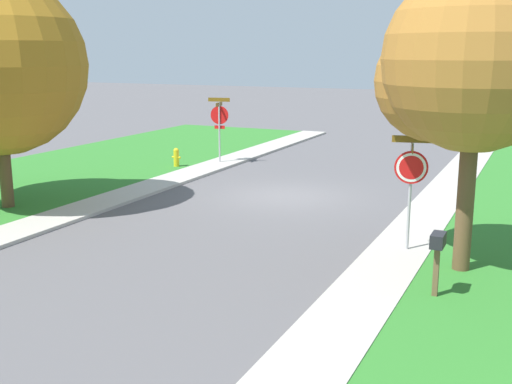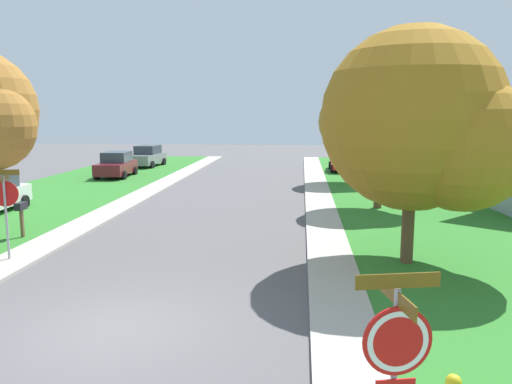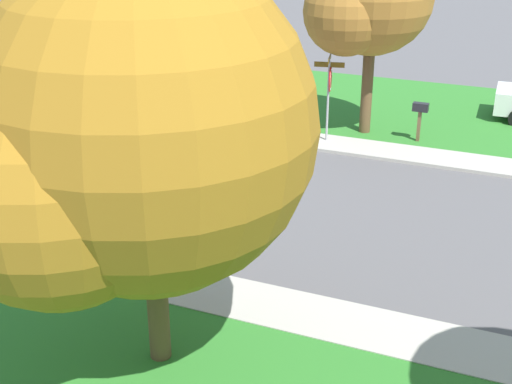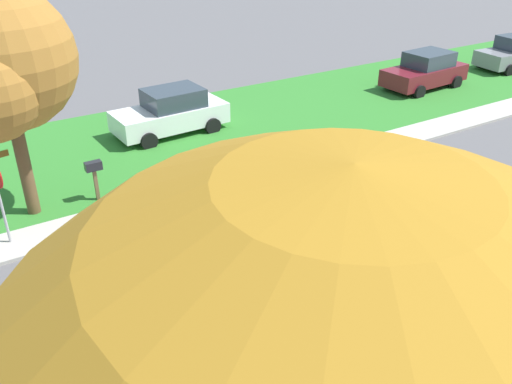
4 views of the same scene
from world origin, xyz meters
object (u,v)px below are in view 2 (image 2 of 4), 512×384
at_px(car_grey_far_down_street, 147,156).
at_px(car_maroon_driveway_right, 116,165).
at_px(mailbox, 21,211).
at_px(car_red_kerbside_mid, 343,160).
at_px(tree_sidewalk_mid, 386,117).
at_px(tree_sidewalk_far, 356,124).
at_px(stop_sign_near_corner, 396,356).
at_px(stop_sign_far_corner, 5,199).
at_px(tree_across_right, 425,125).

bearing_deg(car_grey_far_down_street, car_maroon_driveway_right, -90.67).
relative_size(car_grey_far_down_street, mailbox, 3.38).
xyz_separation_m(car_red_kerbside_mid, mailbox, (-12.86, -21.70, 0.14)).
bearing_deg(tree_sidewalk_mid, tree_sidewalk_far, 93.07).
bearing_deg(mailbox, tree_sidewalk_mid, 26.08).
height_order(stop_sign_near_corner, stop_sign_far_corner, same).
bearing_deg(tree_sidewalk_mid, stop_sign_near_corner, -98.52).
distance_m(stop_sign_near_corner, car_red_kerbside_mid, 33.27).
bearing_deg(stop_sign_far_corner, mailbox, 112.20).
distance_m(car_red_kerbside_mid, car_maroon_driveway_right, 16.40).
distance_m(stop_sign_near_corner, car_grey_far_down_street, 37.56).
height_order(car_red_kerbside_mid, car_maroon_driveway_right, same).
bearing_deg(car_red_kerbside_mid, mailbox, -120.65).
xyz_separation_m(tree_sidewalk_far, mailbox, (-13.00, -15.01, -2.70)).
relative_size(stop_sign_far_corner, mailbox, 2.11).
bearing_deg(mailbox, tree_sidewalk_far, 49.10).
relative_size(car_grey_far_down_street, tree_across_right, 0.65).
distance_m(car_grey_far_down_street, mailbox, 23.72).
height_order(stop_sign_near_corner, car_maroon_driveway_right, stop_sign_near_corner).
distance_m(car_maroon_driveway_right, tree_across_right, 24.88).
relative_size(tree_sidewalk_mid, mailbox, 4.83).
bearing_deg(stop_sign_near_corner, tree_across_right, 75.81).
height_order(tree_across_right, tree_sidewalk_far, tree_across_right).
height_order(stop_sign_near_corner, mailbox, stop_sign_near_corner).
distance_m(car_red_kerbside_mid, tree_across_right, 24.01).
bearing_deg(tree_sidewalk_far, stop_sign_far_corner, -124.05).
xyz_separation_m(car_maroon_driveway_right, tree_sidewalk_far, (15.79, -1.76, 2.83)).
height_order(car_red_kerbside_mid, mailbox, car_red_kerbside_mid).
bearing_deg(car_grey_far_down_street, tree_sidewalk_far, -28.57).
bearing_deg(car_red_kerbside_mid, car_maroon_driveway_right, -162.52).
bearing_deg(car_grey_far_down_street, stop_sign_far_corner, -81.79).
bearing_deg(stop_sign_near_corner, tree_sidewalk_far, 85.13).
distance_m(car_grey_far_down_street, tree_sidewalk_far, 18.11).
bearing_deg(tree_sidewalk_far, tree_across_right, -89.60).
bearing_deg(tree_sidewalk_far, car_grey_far_down_street, 151.43).
bearing_deg(tree_sidewalk_mid, tree_across_right, -92.18).
bearing_deg(tree_sidewalk_mid, car_maroon_driveway_right, 147.89).
height_order(car_maroon_driveway_right, tree_across_right, tree_across_right).
bearing_deg(tree_across_right, mailbox, 170.93).
height_order(car_grey_far_down_street, tree_sidewalk_far, tree_sidewalk_far).
bearing_deg(car_red_kerbside_mid, tree_sidewalk_mid, -87.75).
bearing_deg(car_grey_far_down_street, car_red_kerbside_mid, -6.84).
height_order(tree_sidewalk_far, tree_sidewalk_mid, tree_sidewalk_mid).
xyz_separation_m(car_red_kerbside_mid, car_grey_far_down_street, (-15.57, 1.87, 0.00)).
bearing_deg(tree_across_right, tree_sidewalk_far, 90.40).
bearing_deg(tree_across_right, car_red_kerbside_mid, 90.63).
distance_m(stop_sign_far_corner, car_grey_far_down_street, 26.49).
bearing_deg(car_grey_far_down_street, tree_sidewalk_mid, -46.42).
bearing_deg(stop_sign_near_corner, mailbox, 133.09).
height_order(car_grey_far_down_street, mailbox, car_grey_far_down_street).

